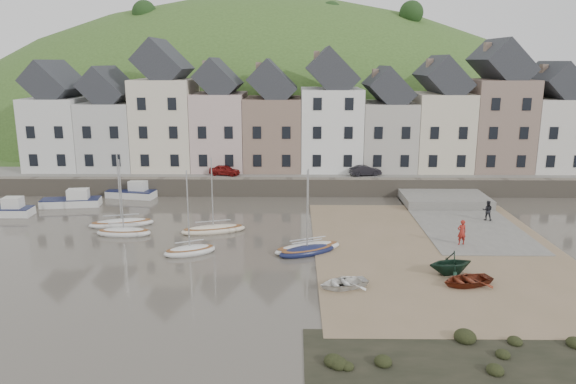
{
  "coord_description": "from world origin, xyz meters",
  "views": [
    {
      "loc": [
        0.55,
        -37.92,
        13.48
      ],
      "look_at": [
        0.0,
        6.0,
        3.0
      ],
      "focal_mm": 34.39,
      "sensor_mm": 36.0,
      "label": 1
    }
  ],
  "objects_px": {
    "person_red": "(462,232)",
    "car_left": "(225,170)",
    "sailboat_0": "(122,223)",
    "rowboat_white": "(343,283)",
    "rowboat_red": "(467,280)",
    "rowboat_green": "(450,263)",
    "car_right": "(365,171)",
    "person_dark": "(487,210)"
  },
  "relations": [
    {
      "from": "sailboat_0",
      "to": "person_red",
      "type": "bearing_deg",
      "value": -10.08
    },
    {
      "from": "person_dark",
      "to": "car_right",
      "type": "bearing_deg",
      "value": -35.77
    },
    {
      "from": "car_left",
      "to": "car_right",
      "type": "relative_size",
      "value": 0.98
    },
    {
      "from": "sailboat_0",
      "to": "person_dark",
      "type": "distance_m",
      "value": 31.1
    },
    {
      "from": "sailboat_0",
      "to": "rowboat_white",
      "type": "distance_m",
      "value": 21.65
    },
    {
      "from": "sailboat_0",
      "to": "person_dark",
      "type": "height_order",
      "value": "sailboat_0"
    },
    {
      "from": "person_dark",
      "to": "car_right",
      "type": "distance_m",
      "value": 14.79
    },
    {
      "from": "sailboat_0",
      "to": "car_left",
      "type": "bearing_deg",
      "value": 62.24
    },
    {
      "from": "rowboat_red",
      "to": "car_left",
      "type": "distance_m",
      "value": 31.44
    },
    {
      "from": "sailboat_0",
      "to": "rowboat_red",
      "type": "bearing_deg",
      "value": -26.18
    },
    {
      "from": "rowboat_white",
      "to": "person_dark",
      "type": "bearing_deg",
      "value": 116.73
    },
    {
      "from": "sailboat_0",
      "to": "rowboat_white",
      "type": "bearing_deg",
      "value": -36.3
    },
    {
      "from": "sailboat_0",
      "to": "car_left",
      "type": "xyz_separation_m",
      "value": [
        7.04,
        13.36,
        1.89
      ]
    },
    {
      "from": "rowboat_green",
      "to": "rowboat_red",
      "type": "distance_m",
      "value": 1.91
    },
    {
      "from": "rowboat_green",
      "to": "car_left",
      "type": "xyz_separation_m",
      "value": [
        -17.5,
        23.91,
        1.32
      ]
    },
    {
      "from": "person_dark",
      "to": "person_red",
      "type": "bearing_deg",
      "value": 74.07
    },
    {
      "from": "rowboat_white",
      "to": "rowboat_red",
      "type": "height_order",
      "value": "rowboat_red"
    },
    {
      "from": "rowboat_red",
      "to": "car_left",
      "type": "height_order",
      "value": "car_left"
    },
    {
      "from": "person_red",
      "to": "car_right",
      "type": "relative_size",
      "value": 0.58
    },
    {
      "from": "sailboat_0",
      "to": "car_right",
      "type": "xyz_separation_m",
      "value": [
        22.0,
        13.36,
        1.89
      ]
    },
    {
      "from": "person_red",
      "to": "rowboat_white",
      "type": "bearing_deg",
      "value": 28.96
    },
    {
      "from": "rowboat_green",
      "to": "car_left",
      "type": "height_order",
      "value": "car_left"
    },
    {
      "from": "rowboat_green",
      "to": "person_red",
      "type": "distance_m",
      "value": 6.24
    },
    {
      "from": "rowboat_white",
      "to": "car_left",
      "type": "bearing_deg",
      "value": -178.5
    },
    {
      "from": "rowboat_red",
      "to": "person_dark",
      "type": "bearing_deg",
      "value": 138.69
    },
    {
      "from": "person_red",
      "to": "person_dark",
      "type": "distance_m",
      "value": 7.71
    },
    {
      "from": "car_right",
      "to": "person_red",
      "type": "bearing_deg",
      "value": -176.1
    },
    {
      "from": "person_red",
      "to": "person_dark",
      "type": "bearing_deg",
      "value": -133.61
    },
    {
      "from": "rowboat_red",
      "to": "person_red",
      "type": "xyz_separation_m",
      "value": [
        1.86,
        7.54,
        0.68
      ]
    },
    {
      "from": "person_dark",
      "to": "rowboat_red",
      "type": "bearing_deg",
      "value": 83.34
    },
    {
      "from": "sailboat_0",
      "to": "rowboat_white",
      "type": "height_order",
      "value": "sailboat_0"
    },
    {
      "from": "sailboat_0",
      "to": "rowboat_green",
      "type": "height_order",
      "value": "sailboat_0"
    },
    {
      "from": "sailboat_0",
      "to": "person_red",
      "type": "height_order",
      "value": "sailboat_0"
    },
    {
      "from": "person_red",
      "to": "car_left",
      "type": "bearing_deg",
      "value": -53.69
    },
    {
      "from": "rowboat_green",
      "to": "rowboat_red",
      "type": "relative_size",
      "value": 0.91
    },
    {
      "from": "rowboat_green",
      "to": "rowboat_white",
      "type": "bearing_deg",
      "value": -87.17
    },
    {
      "from": "rowboat_white",
      "to": "sailboat_0",
      "type": "bearing_deg",
      "value": -146.49
    },
    {
      "from": "rowboat_red",
      "to": "car_right",
      "type": "distance_m",
      "value": 25.93
    },
    {
      "from": "sailboat_0",
      "to": "rowboat_red",
      "type": "xyz_separation_m",
      "value": [
        25.07,
        -12.33,
        0.14
      ]
    },
    {
      "from": "rowboat_green",
      "to": "person_dark",
      "type": "height_order",
      "value": "person_dark"
    },
    {
      "from": "car_left",
      "to": "car_right",
      "type": "bearing_deg",
      "value": -75.36
    },
    {
      "from": "car_left",
      "to": "person_dark",
      "type": "bearing_deg",
      "value": -101.21
    }
  ]
}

